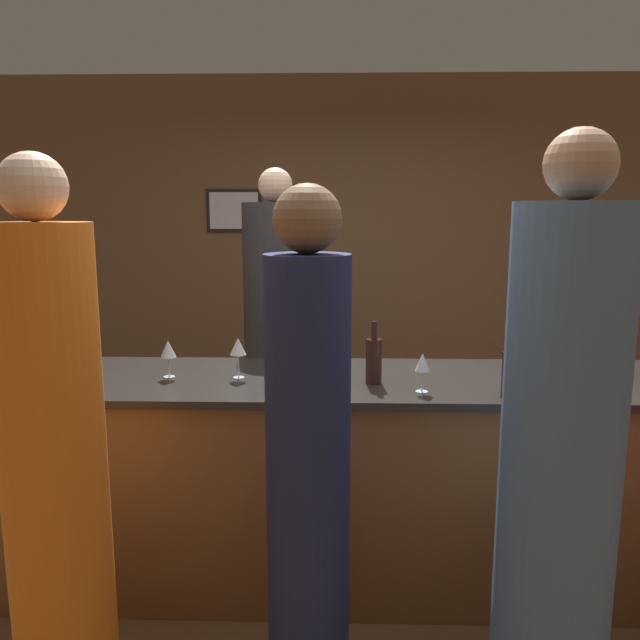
{
  "coord_description": "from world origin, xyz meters",
  "views": [
    {
      "loc": [
        -0.11,
        -2.76,
        1.75
      ],
      "look_at": [
        -0.18,
        0.1,
        1.25
      ],
      "focal_mm": 35.0,
      "sensor_mm": 36.0,
      "label": 1
    }
  ],
  "objects_px": {
    "wine_bottle_0": "(66,343)",
    "ice_bucket": "(595,354)",
    "guest_2": "(559,471)",
    "wine_bottle_1": "(511,374)",
    "bartender": "(277,352)",
    "guest_3": "(308,468)",
    "wine_bottle_2": "(374,360)",
    "guest_1": "(54,470)"
  },
  "relations": [
    {
      "from": "wine_bottle_0",
      "to": "wine_bottle_1",
      "type": "bearing_deg",
      "value": -15.03
    },
    {
      "from": "guest_2",
      "to": "wine_bottle_0",
      "type": "bearing_deg",
      "value": 151.78
    },
    {
      "from": "wine_bottle_0",
      "to": "ice_bucket",
      "type": "distance_m",
      "value": 2.57
    },
    {
      "from": "guest_1",
      "to": "wine_bottle_2",
      "type": "relative_size",
      "value": 6.93
    },
    {
      "from": "bartender",
      "to": "guest_3",
      "type": "distance_m",
      "value": 1.6
    },
    {
      "from": "guest_2",
      "to": "guest_3",
      "type": "distance_m",
      "value": 0.82
    },
    {
      "from": "wine_bottle_2",
      "to": "ice_bucket",
      "type": "distance_m",
      "value": 1.06
    },
    {
      "from": "guest_2",
      "to": "guest_3",
      "type": "xyz_separation_m",
      "value": [
        -0.81,
        0.11,
        -0.05
      ]
    },
    {
      "from": "guest_2",
      "to": "wine_bottle_2",
      "type": "bearing_deg",
      "value": 125.48
    },
    {
      "from": "wine_bottle_1",
      "to": "wine_bottle_0",
      "type": "bearing_deg",
      "value": 164.97
    },
    {
      "from": "bartender",
      "to": "guest_3",
      "type": "bearing_deg",
      "value": 99.1
    },
    {
      "from": "wine_bottle_0",
      "to": "wine_bottle_2",
      "type": "bearing_deg",
      "value": -12.54
    },
    {
      "from": "guest_2",
      "to": "wine_bottle_2",
      "type": "relative_size",
      "value": 7.16
    },
    {
      "from": "guest_3",
      "to": "wine_bottle_1",
      "type": "height_order",
      "value": "guest_3"
    },
    {
      "from": "wine_bottle_0",
      "to": "ice_bucket",
      "type": "relative_size",
      "value": 1.39
    },
    {
      "from": "wine_bottle_0",
      "to": "ice_bucket",
      "type": "height_order",
      "value": "wine_bottle_0"
    },
    {
      "from": "guest_1",
      "to": "guest_2",
      "type": "xyz_separation_m",
      "value": [
        1.65,
        -0.02,
        0.02
      ]
    },
    {
      "from": "wine_bottle_0",
      "to": "wine_bottle_1",
      "type": "xyz_separation_m",
      "value": [
        2.06,
        -0.55,
        0.0
      ]
    },
    {
      "from": "guest_2",
      "to": "ice_bucket",
      "type": "height_order",
      "value": "guest_2"
    },
    {
      "from": "guest_3",
      "to": "ice_bucket",
      "type": "bearing_deg",
      "value": 33.19
    },
    {
      "from": "guest_2",
      "to": "ice_bucket",
      "type": "distance_m",
      "value": 1.1
    },
    {
      "from": "guest_1",
      "to": "ice_bucket",
      "type": "xyz_separation_m",
      "value": [
        2.14,
        0.95,
        0.18
      ]
    },
    {
      "from": "bartender",
      "to": "wine_bottle_0",
      "type": "height_order",
      "value": "bartender"
    },
    {
      "from": "guest_3",
      "to": "ice_bucket",
      "type": "relative_size",
      "value": 9.66
    },
    {
      "from": "bartender",
      "to": "guest_2",
      "type": "bearing_deg",
      "value": 122.16
    },
    {
      "from": "guest_1",
      "to": "guest_2",
      "type": "bearing_deg",
      "value": -0.58
    },
    {
      "from": "ice_bucket",
      "to": "guest_3",
      "type": "bearing_deg",
      "value": -146.81
    },
    {
      "from": "bartender",
      "to": "wine_bottle_0",
      "type": "relative_size",
      "value": 7.54
    },
    {
      "from": "wine_bottle_0",
      "to": "guest_2",
      "type": "bearing_deg",
      "value": -28.22
    },
    {
      "from": "guest_2",
      "to": "wine_bottle_1",
      "type": "xyz_separation_m",
      "value": [
        -0.01,
        0.56,
        0.17
      ]
    },
    {
      "from": "ice_bucket",
      "to": "wine_bottle_1",
      "type": "bearing_deg",
      "value": -140.91
    },
    {
      "from": "bartender",
      "to": "guest_3",
      "type": "relative_size",
      "value": 1.08
    },
    {
      "from": "wine_bottle_1",
      "to": "bartender",
      "type": "bearing_deg",
      "value": 132.85
    },
    {
      "from": "guest_3",
      "to": "wine_bottle_0",
      "type": "xyz_separation_m",
      "value": [
        -1.26,
        1.0,
        0.22
      ]
    },
    {
      "from": "guest_3",
      "to": "bartender",
      "type": "bearing_deg",
      "value": 99.1
    },
    {
      "from": "wine_bottle_0",
      "to": "wine_bottle_1",
      "type": "distance_m",
      "value": 2.13
    },
    {
      "from": "wine_bottle_2",
      "to": "ice_bucket",
      "type": "bearing_deg",
      "value": 10.49
    },
    {
      "from": "wine_bottle_0",
      "to": "guest_3",
      "type": "bearing_deg",
      "value": -38.42
    },
    {
      "from": "guest_3",
      "to": "wine_bottle_2",
      "type": "height_order",
      "value": "guest_3"
    },
    {
      "from": "bartender",
      "to": "wine_bottle_1",
      "type": "height_order",
      "value": "bartender"
    },
    {
      "from": "guest_3",
      "to": "wine_bottle_0",
      "type": "bearing_deg",
      "value": 141.58
    },
    {
      "from": "guest_1",
      "to": "wine_bottle_2",
      "type": "distance_m",
      "value": 1.35
    }
  ]
}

